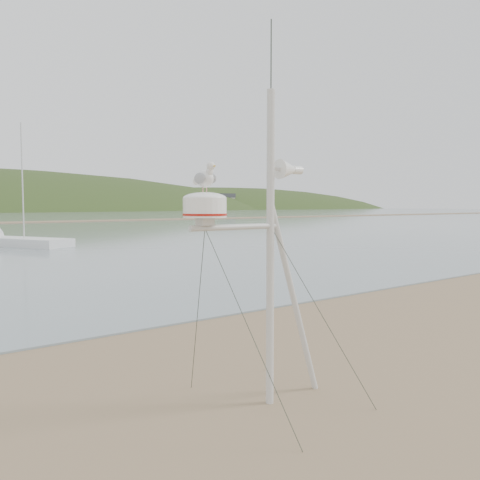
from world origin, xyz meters
TOP-DOWN VIEW (x-y plane):
  - ground at (0.00, 0.00)m, footprint 560.00×560.00m
  - mast_rig at (1.85, -0.47)m, footprint 2.15×2.30m

SIDE VIEW (x-z plane):
  - ground at x=0.00m, z-range 0.00..0.00m
  - mast_rig at x=1.85m, z-range -1.26..3.60m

